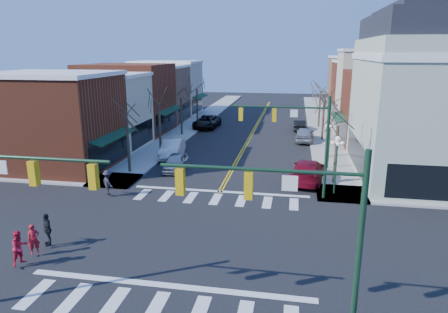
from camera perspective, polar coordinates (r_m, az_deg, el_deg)
The scene contains 35 objects.
ground at distance 22.52m, azimuth -4.34°, elevation -11.66°, with size 160.00×160.00×0.00m, color black.
sidewalk_left at distance 43.04m, azimuth -9.04°, elevation 1.27°, with size 3.50×70.00×0.15m, color #9E9B93.
sidewalk_right at distance 40.88m, azimuth 14.83°, elevation 0.23°, with size 3.50×70.00×0.15m, color #9E9B93.
bldg_left_brick_a at distance 37.95m, azimuth -23.13°, elevation 4.50°, with size 10.00×8.50×8.00m, color maroon.
bldg_left_stucco_a at distance 44.58m, azimuth -17.72°, elevation 6.03°, with size 10.00×7.00×7.50m, color #BEB89D.
bldg_left_brick_b at distance 51.66m, azimuth -13.67°, elevation 7.99°, with size 10.00×9.00×8.50m, color maroon.
bldg_left_tan at distance 59.30m, azimuth -10.45°, elevation 8.66°, with size 10.00×7.50×7.80m, color #956D52.
bldg_left_stucco_b at distance 66.56m, azimuth -8.12°, elevation 9.58°, with size 10.00×8.00×8.20m, color #BEB89D.
bldg_right_brick_a at distance 46.79m, azimuth 22.93°, elevation 6.27°, with size 10.00×8.50×8.00m, color maroon.
bldg_right_stucco at distance 54.22m, azimuth 21.31°, elevation 8.51°, with size 10.00×7.00×10.00m, color #BEB89D.
bldg_right_brick_b at distance 61.64m, azimuth 19.96°, elevation 8.58°, with size 10.00×8.00×8.50m, color maroon.
bldg_right_tan at distance 69.48m, azimuth 18.91°, elevation 9.48°, with size 10.00×8.00×9.00m, color #956D52.
victorian_corner at distance 35.98m, azimuth 28.70°, elevation 7.66°, with size 12.25×14.25×13.30m.
traffic_mast_near_right at distance 13.21m, azimuth 10.99°, elevation -9.20°, with size 6.60×0.28×7.20m.
traffic_mast_far_right at distance 27.41m, azimuth 10.72°, elevation 3.38°, with size 6.60×0.28×7.20m.
lamppost_corner at distance 29.03m, azimuth 15.79°, elevation 0.17°, with size 0.36×0.36×4.33m.
lamppost_midblock at distance 35.34m, azimuth 14.84°, elevation 2.80°, with size 0.36×0.36×4.33m.
tree_left_a at distance 34.24m, azimuth -13.52°, elevation 1.51°, with size 0.24×0.24×4.76m, color #382B21.
tree_left_b at distance 41.50m, azimuth -9.17°, elevation 4.22°, with size 0.24×0.24×5.04m, color #382B21.
tree_left_c at distance 49.05m, azimuth -6.10°, elevation 5.65°, with size 0.24×0.24×4.55m, color #382B21.
tree_left_d at distance 56.67m, azimuth -3.85°, elevation 7.11°, with size 0.24×0.24×4.90m, color #382B21.
tree_right_a at distance 31.62m, azimuth 15.66°, elevation 0.14°, with size 0.24×0.24×4.62m, color #382B21.
tree_right_b at distance 39.33m, azimuth 14.67°, elevation 3.44°, with size 0.24×0.24×5.18m, color #382B21.
tree_right_c at distance 47.22m, azimuth 13.97°, elevation 5.11°, with size 0.24×0.24×4.83m, color #382B21.
tree_right_d at distance 55.10m, azimuth 13.48°, elevation 6.56°, with size 0.24×0.24×4.97m, color #382B21.
car_left_near at distance 34.78m, azimuth -6.93°, elevation -0.81°, with size 1.69×4.21×1.43m, color #AAAAAE.
car_left_mid at distance 39.05m, azimuth -7.42°, elevation 1.11°, with size 1.80×5.16×1.70m, color silver.
car_left_far at distance 53.78m, azimuth -2.46°, elevation 4.99°, with size 2.81×6.09×1.69m, color black.
car_right_near at distance 32.30m, azimuth 11.88°, elevation -1.99°, with size 2.41×5.93×1.72m, color maroon.
car_right_mid at distance 46.42m, azimuth 11.46°, elevation 3.11°, with size 1.98×4.92×1.68m, color #A3A3A7.
car_right_far at distance 53.01m, azimuth 10.72°, elevation 4.43°, with size 1.47×4.21×1.39m, color black.
pedestrian_red_a at distance 22.46m, azimuth -25.54°, elevation -10.63°, with size 0.57×0.37×1.56m, color #B3131E.
pedestrian_red_b at distance 21.70m, azimuth -27.16°, elevation -11.50°, with size 0.83×0.65×1.70m, color red.
pedestrian_dark_a at distance 23.11m, azimuth -23.94°, elevation -9.46°, with size 1.02×0.42×1.74m, color black.
pedestrian_dark_b at distance 29.39m, azimuth -16.25°, elevation -3.58°, with size 1.16×0.67×1.79m, color black.
Camera 1 is at (5.18, -19.49, 10.03)m, focal length 32.00 mm.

